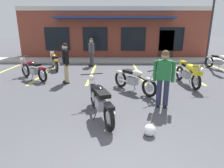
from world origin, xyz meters
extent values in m
plane|color=#47474C|center=(0.00, 3.63, 0.00)|extent=(80.00, 80.00, 0.00)
cube|color=#A8A59E|center=(0.00, 11.18, 0.07)|extent=(22.00, 1.80, 0.14)
cube|color=brown|center=(0.00, 15.12, 1.88)|extent=(14.22, 5.35, 3.76)
cube|color=beige|center=(0.00, 12.41, 3.61)|extent=(14.22, 0.06, 0.30)
cube|color=black|center=(-4.26, 12.40, 1.45)|extent=(1.82, 0.06, 1.70)
cube|color=black|center=(-1.42, 12.40, 1.45)|extent=(1.82, 0.06, 1.70)
cube|color=black|center=(1.42, 12.40, 1.45)|extent=(1.82, 0.06, 1.70)
cube|color=black|center=(4.26, 12.40, 1.45)|extent=(1.82, 0.06, 1.70)
cube|color=#33281E|center=(3.91, 12.40, 1.05)|extent=(1.10, 0.06, 2.10)
cube|color=navy|center=(0.00, 11.99, 2.96)|extent=(8.53, 0.90, 0.12)
cube|color=#DBCC4C|center=(-6.06, 7.58, 0.00)|extent=(0.12, 4.80, 0.01)
cube|color=#DBCC4C|center=(-3.64, 7.58, 0.00)|extent=(0.12, 4.80, 0.01)
cube|color=#DBCC4C|center=(-1.21, 7.58, 0.00)|extent=(0.12, 4.80, 0.01)
cube|color=#DBCC4C|center=(1.21, 7.58, 0.00)|extent=(0.12, 4.80, 0.01)
cube|color=#DBCC4C|center=(3.64, 7.58, 0.00)|extent=(0.12, 4.80, 0.01)
torus|color=black|center=(-0.24, 1.72, 0.32)|extent=(0.30, 0.64, 0.64)
cylinder|color=#B7B7BC|center=(-0.24, 1.72, 0.32)|extent=(0.15, 0.29, 0.29)
torus|color=black|center=(-0.71, 3.08, 0.32)|extent=(0.30, 0.64, 0.64)
cylinder|color=#B7B7BC|center=(-0.71, 3.08, 0.32)|extent=(0.15, 0.29, 0.29)
cylinder|color=silver|center=(-0.82, 3.15, 0.64)|extent=(0.15, 0.32, 0.66)
cylinder|color=silver|center=(-0.65, 3.21, 0.64)|extent=(0.15, 0.32, 0.66)
cylinder|color=black|center=(-0.76, 3.25, 0.96)|extent=(0.64, 0.24, 0.03)
sphere|color=silver|center=(-0.79, 3.33, 0.82)|extent=(0.22, 0.22, 0.17)
cube|color=black|center=(-0.72, 3.12, 0.62)|extent=(0.25, 0.39, 0.06)
cube|color=#9E9EA3|center=(-0.45, 2.32, 0.40)|extent=(0.36, 0.46, 0.28)
cylinder|color=silver|center=(-0.20, 2.02, 0.36)|extent=(0.24, 0.54, 0.07)
cylinder|color=black|center=(-0.51, 2.51, 0.64)|extent=(0.36, 0.91, 0.26)
ellipsoid|color=black|center=(-0.52, 2.53, 0.72)|extent=(0.40, 0.54, 0.22)
cube|color=black|center=(-0.40, 2.19, 0.72)|extent=(0.43, 0.58, 0.10)
cube|color=black|center=(-0.24, 1.70, 0.60)|extent=(0.27, 0.39, 0.08)
cylinder|color=black|center=(-0.60, 2.20, 0.14)|extent=(0.14, 0.07, 0.29)
torus|color=black|center=(-3.16, 5.76, 0.32)|extent=(0.56, 0.48, 0.64)
cylinder|color=#B7B7BC|center=(-3.16, 5.76, 0.32)|extent=(0.26, 0.23, 0.29)
torus|color=black|center=(-4.27, 6.67, 0.32)|extent=(0.56, 0.48, 0.64)
cylinder|color=#B7B7BC|center=(-4.27, 6.67, 0.32)|extent=(0.26, 0.23, 0.29)
cylinder|color=silver|center=(-4.41, 6.66, 0.64)|extent=(0.28, 0.24, 0.66)
cylinder|color=silver|center=(-4.29, 6.80, 0.64)|extent=(0.28, 0.24, 0.66)
cylinder|color=black|center=(-4.41, 6.78, 0.96)|extent=(0.44, 0.53, 0.03)
sphere|color=silver|center=(-4.47, 6.83, 0.82)|extent=(0.24, 0.24, 0.17)
cube|color=maroon|center=(-4.30, 6.70, 0.62)|extent=(0.37, 0.34, 0.06)
cube|color=#9E9EA3|center=(-3.65, 6.17, 0.40)|extent=(0.46, 0.44, 0.28)
cylinder|color=silver|center=(-3.28, 6.04, 0.36)|extent=(0.47, 0.40, 0.07)
cylinder|color=black|center=(-3.81, 6.29, 0.64)|extent=(0.77, 0.64, 0.26)
ellipsoid|color=maroon|center=(-3.82, 6.30, 0.72)|extent=(0.54, 0.50, 0.22)
cube|color=black|center=(-3.54, 6.08, 0.72)|extent=(0.58, 0.55, 0.10)
cube|color=maroon|center=(-3.14, 5.75, 0.60)|extent=(0.38, 0.35, 0.08)
cylinder|color=black|center=(-3.71, 5.98, 0.14)|extent=(0.10, 0.12, 0.29)
torus|color=black|center=(0.17, 5.04, 0.32)|extent=(0.48, 0.56, 0.64)
cylinder|color=#B7B7BC|center=(0.17, 5.04, 0.32)|extent=(0.23, 0.26, 0.29)
torus|color=black|center=(1.08, 3.93, 0.32)|extent=(0.48, 0.56, 0.64)
cylinder|color=#B7B7BC|center=(1.08, 3.93, 0.32)|extent=(0.23, 0.26, 0.29)
cylinder|color=silver|center=(1.21, 3.90, 0.64)|extent=(0.24, 0.28, 0.66)
cylinder|color=silver|center=(1.07, 3.79, 0.64)|extent=(0.24, 0.28, 0.66)
cylinder|color=black|center=(1.19, 3.79, 0.96)|extent=(0.53, 0.44, 0.03)
sphere|color=silver|center=(1.24, 3.72, 0.82)|extent=(0.24, 0.24, 0.17)
cube|color=beige|center=(1.10, 3.89, 0.62)|extent=(0.34, 0.37, 0.06)
cube|color=#9E9EA3|center=(0.57, 4.54, 0.40)|extent=(0.44, 0.46, 0.28)
cylinder|color=silver|center=(0.23, 4.74, 0.36)|extent=(0.40, 0.47, 0.07)
cylinder|color=black|center=(0.70, 4.39, 0.64)|extent=(0.64, 0.77, 0.26)
ellipsoid|color=beige|center=(0.71, 4.37, 0.72)|extent=(0.51, 0.54, 0.22)
cube|color=black|center=(0.48, 4.65, 0.72)|extent=(0.55, 0.58, 0.10)
cube|color=beige|center=(0.15, 5.05, 0.60)|extent=(0.35, 0.38, 0.08)
cylinder|color=black|center=(0.67, 4.71, 0.14)|extent=(0.12, 0.10, 0.29)
torus|color=black|center=(2.85, 6.12, 0.32)|extent=(0.16, 0.65, 0.64)
cylinder|color=#B7B7BC|center=(2.85, 6.12, 0.32)|extent=(0.09, 0.29, 0.29)
torus|color=black|center=(2.98, 4.68, 0.32)|extent=(0.16, 0.65, 0.64)
cylinder|color=#B7B7BC|center=(2.98, 4.68, 0.32)|extent=(0.09, 0.29, 0.29)
cylinder|color=silver|center=(3.08, 4.59, 0.64)|extent=(0.07, 0.33, 0.66)
cylinder|color=silver|center=(2.90, 4.58, 0.64)|extent=(0.07, 0.33, 0.66)
cylinder|color=black|center=(3.00, 4.51, 0.96)|extent=(0.66, 0.09, 0.03)
sphere|color=silver|center=(3.00, 4.43, 0.82)|extent=(0.18, 0.18, 0.17)
cube|color=yellow|center=(2.98, 4.64, 0.62)|extent=(0.17, 0.37, 0.06)
cube|color=#9E9EA3|center=(2.91, 5.48, 0.40)|extent=(0.27, 0.42, 0.28)
cylinder|color=silver|center=(2.74, 5.84, 0.36)|extent=(0.12, 0.55, 0.07)
cylinder|color=black|center=(2.93, 5.28, 0.64)|extent=(0.14, 0.94, 0.26)
ellipsoid|color=yellow|center=(2.93, 5.24, 0.76)|extent=(0.34, 0.54, 0.26)
cube|color=yellow|center=(2.99, 4.63, 0.76)|extent=(0.30, 0.26, 0.36)
cube|color=black|center=(2.90, 5.58, 0.78)|extent=(0.27, 0.42, 0.10)
cube|color=yellow|center=(2.88, 5.88, 0.82)|extent=(0.23, 0.34, 0.16)
cylinder|color=black|center=(3.08, 5.57, 0.14)|extent=(0.14, 0.04, 0.29)
torus|color=black|center=(-3.13, 7.84, 0.32)|extent=(0.35, 0.63, 0.64)
cylinder|color=#B7B7BC|center=(-3.13, 7.84, 0.32)|extent=(0.17, 0.29, 0.29)
torus|color=black|center=(-3.70, 9.16, 0.32)|extent=(0.35, 0.63, 0.64)
cylinder|color=#B7B7BC|center=(-3.70, 9.16, 0.32)|extent=(0.17, 0.29, 0.29)
cylinder|color=silver|center=(-3.83, 9.21, 0.64)|extent=(0.17, 0.32, 0.66)
cylinder|color=silver|center=(-3.66, 9.28, 0.64)|extent=(0.17, 0.32, 0.66)
cylinder|color=black|center=(-3.78, 9.32, 0.96)|extent=(0.62, 0.29, 0.03)
sphere|color=silver|center=(-3.81, 9.39, 0.82)|extent=(0.22, 0.22, 0.17)
cube|color=orange|center=(-3.72, 9.19, 0.62)|extent=(0.27, 0.39, 0.06)
cube|color=#9E9EA3|center=(-3.38, 8.42, 0.40)|extent=(0.38, 0.46, 0.28)
cylinder|color=silver|center=(-3.11, 8.14, 0.36)|extent=(0.28, 0.53, 0.07)
cylinder|color=black|center=(-3.46, 8.61, 0.64)|extent=(0.43, 0.89, 0.26)
ellipsoid|color=orange|center=(-3.47, 8.62, 0.72)|extent=(0.43, 0.54, 0.22)
cube|color=black|center=(-3.33, 8.30, 0.72)|extent=(0.46, 0.59, 0.10)
cube|color=orange|center=(-3.12, 7.82, 0.60)|extent=(0.29, 0.39, 0.08)
cylinder|color=black|center=(-3.52, 8.29, 0.14)|extent=(0.13, 0.08, 0.29)
torus|color=black|center=(5.59, 9.00, 0.32)|extent=(0.28, 0.64, 0.64)
cylinder|color=#B7B7BC|center=(5.59, 9.00, 0.32)|extent=(0.14, 0.29, 0.29)
cube|color=#9E9EA3|center=(5.77, 8.39, 0.40)|extent=(0.34, 0.45, 0.28)
cylinder|color=silver|center=(5.53, 8.70, 0.36)|extent=(0.23, 0.55, 0.07)
cylinder|color=black|center=(5.83, 8.20, 0.64)|extent=(0.33, 0.92, 0.26)
ellipsoid|color=silver|center=(5.83, 8.18, 0.72)|extent=(0.39, 0.53, 0.22)
cube|color=black|center=(5.73, 8.52, 0.72)|extent=(0.42, 0.58, 0.10)
cube|color=silver|center=(5.58, 9.02, 0.60)|extent=(0.26, 0.39, 0.08)
cylinder|color=black|center=(5.92, 8.51, 0.14)|extent=(0.14, 0.06, 0.29)
cube|color=black|center=(-2.10, 5.54, 0.04)|extent=(0.26, 0.18, 0.08)
cube|color=black|center=(-2.17, 5.72, 0.04)|extent=(0.26, 0.18, 0.08)
cylinder|color=tan|center=(-2.06, 5.55, 0.46)|extent=(0.19, 0.19, 0.80)
cylinder|color=tan|center=(-2.13, 5.74, 0.46)|extent=(0.19, 0.19, 0.80)
cube|color=black|center=(-2.09, 5.64, 1.12)|extent=(0.34, 0.43, 0.56)
cylinder|color=black|center=(-2.01, 5.41, 1.08)|extent=(0.13, 0.13, 0.58)
cylinder|color=black|center=(-2.18, 5.88, 1.08)|extent=(0.13, 0.13, 0.58)
sphere|color=beige|center=(-2.09, 5.64, 1.52)|extent=(0.28, 0.28, 0.22)
sphere|color=black|center=(-2.08, 5.65, 1.57)|extent=(0.27, 0.27, 0.21)
cube|color=black|center=(1.21, 3.11, 0.04)|extent=(0.17, 0.26, 0.08)
cube|color=black|center=(1.40, 3.06, 0.04)|extent=(0.17, 0.26, 0.08)
cylinder|color=#232842|center=(1.20, 3.08, 0.46)|extent=(0.19, 0.19, 0.80)
cylinder|color=#232842|center=(1.39, 3.02, 0.46)|extent=(0.19, 0.19, 0.80)
cube|color=#1E6633|center=(1.29, 3.05, 1.12)|extent=(0.43, 0.32, 0.56)
cylinder|color=#1E6633|center=(1.05, 3.12, 1.08)|extent=(0.12, 0.12, 0.58)
cylinder|color=#1E6633|center=(1.53, 2.97, 1.08)|extent=(0.12, 0.12, 0.58)
sphere|color=#A07556|center=(1.29, 3.05, 1.52)|extent=(0.27, 0.27, 0.22)
sphere|color=brown|center=(1.29, 3.04, 1.57)|extent=(0.26, 0.26, 0.21)
cube|color=black|center=(-1.39, 9.23, 0.04)|extent=(0.26, 0.21, 0.08)
cube|color=black|center=(-1.49, 9.41, 0.04)|extent=(0.26, 0.21, 0.08)
cylinder|color=#38383D|center=(-1.36, 9.25, 0.46)|extent=(0.20, 0.20, 0.80)
cylinder|color=#38383D|center=(-1.45, 9.43, 0.46)|extent=(0.20, 0.20, 0.80)
cube|color=#4C4C51|center=(-1.40, 9.34, 1.12)|extent=(0.38, 0.44, 0.56)
cylinder|color=#4C4C51|center=(-1.28, 9.12, 1.08)|extent=(0.14, 0.14, 0.58)
cylinder|color=#4C4C51|center=(-1.53, 9.56, 1.08)|extent=(0.14, 0.14, 0.58)
sphere|color=tan|center=(-1.40, 9.34, 1.52)|extent=(0.30, 0.30, 0.22)
sphere|color=brown|center=(-1.40, 9.34, 1.57)|extent=(0.29, 0.29, 0.21)
sphere|color=silver|center=(0.64, 1.49, 0.13)|extent=(0.26, 0.26, 0.26)
cube|color=black|center=(0.64, 1.60, 0.12)|extent=(0.18, 0.03, 0.09)
cylinder|color=#2D2D33|center=(5.92, 10.08, 2.29)|extent=(0.12, 0.12, 4.58)
camera|label=1|loc=(-0.17, -2.18, 2.25)|focal=30.55mm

